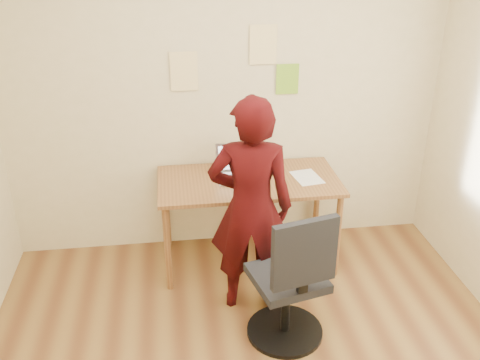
{
  "coord_description": "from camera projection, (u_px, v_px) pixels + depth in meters",
  "views": [
    {
      "loc": [
        -0.44,
        -2.3,
        2.54
      ],
      "look_at": [
        0.01,
        0.95,
        0.95
      ],
      "focal_mm": 40.0,
      "sensor_mm": 36.0,
      "label": 1
    }
  ],
  "objects": [
    {
      "name": "laptop",
      "position": [
        238.0,
        170.0,
        4.16
      ],
      "size": [
        0.33,
        0.29,
        0.24
      ],
      "rotation": [
        0.0,
        0.0,
        0.0
      ],
      "color": "silver",
      "rests_on": "desk"
    },
    {
      "name": "wall_note_mid",
      "position": [
        263.0,
        45.0,
        4.06
      ],
      "size": [
        0.21,
        0.0,
        0.3
      ],
      "primitive_type": "cube",
      "color": "#FFE398",
      "rests_on": "room"
    },
    {
      "name": "room",
      "position": [
        265.0,
        190.0,
        2.62
      ],
      "size": [
        3.58,
        3.58,
        2.78
      ],
      "color": "brown",
      "rests_on": "ground"
    },
    {
      "name": "desk",
      "position": [
        249.0,
        189.0,
        4.17
      ],
      "size": [
        1.4,
        0.7,
        0.74
      ],
      "color": "brown",
      "rests_on": "ground"
    },
    {
      "name": "paper_sheet",
      "position": [
        307.0,
        177.0,
        4.17
      ],
      "size": [
        0.24,
        0.31,
        0.0
      ],
      "primitive_type": "cube",
      "rotation": [
        0.0,
        0.0,
        0.17
      ],
      "color": "white",
      "rests_on": "desk"
    },
    {
      "name": "office_chair",
      "position": [
        291.0,
        287.0,
        3.42
      ],
      "size": [
        0.53,
        0.54,
        0.99
      ],
      "rotation": [
        0.0,
        0.0,
        0.24
      ],
      "color": "black",
      "rests_on": "ground"
    },
    {
      "name": "wall_note_left",
      "position": [
        184.0,
        71.0,
        4.06
      ],
      "size": [
        0.21,
        0.0,
        0.3
      ],
      "primitive_type": "cube",
      "color": "#FFE398",
      "rests_on": "room"
    },
    {
      "name": "person",
      "position": [
        251.0,
        208.0,
        3.62
      ],
      "size": [
        0.63,
        0.47,
        1.59
      ],
      "primitive_type": "imported",
      "rotation": [
        0.0,
        0.0,
        2.98
      ],
      "color": "black",
      "rests_on": "ground"
    },
    {
      "name": "phone",
      "position": [
        283.0,
        187.0,
        4.01
      ],
      "size": [
        0.07,
        0.11,
        0.01
      ],
      "rotation": [
        0.0,
        0.0,
        -0.12
      ],
      "color": "black",
      "rests_on": "desk"
    },
    {
      "name": "wall_note_right",
      "position": [
        287.0,
        79.0,
        4.2
      ],
      "size": [
        0.18,
        0.0,
        0.24
      ],
      "primitive_type": "cube",
      "color": "#80BC2A",
      "rests_on": "room"
    }
  ]
}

